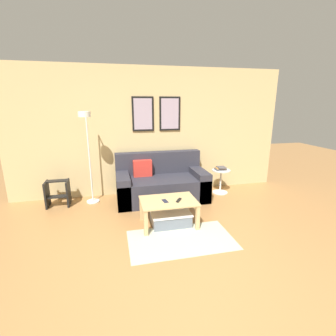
{
  "coord_description": "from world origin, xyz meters",
  "views": [
    {
      "loc": [
        -0.79,
        -1.9,
        1.86
      ],
      "look_at": [
        0.05,
        1.75,
        0.85
      ],
      "focal_mm": 26.0,
      "sensor_mm": 36.0,
      "label": 1
    }
  ],
  "objects_px": {
    "cell_phone": "(165,201)",
    "step_stool": "(58,193)",
    "book_stack": "(221,168)",
    "couch": "(161,184)",
    "floor_lamp": "(87,141)",
    "side_table": "(221,179)",
    "storage_bin": "(170,218)",
    "remote_control": "(179,200)",
    "coffee_table": "(168,205)"
  },
  "relations": [
    {
      "from": "remote_control",
      "to": "storage_bin",
      "type": "bearing_deg",
      "value": -177.05
    },
    {
      "from": "couch",
      "to": "book_stack",
      "type": "xyz_separation_m",
      "value": [
        1.28,
        0.04,
        0.23
      ]
    },
    {
      "from": "storage_bin",
      "to": "cell_phone",
      "type": "xyz_separation_m",
      "value": [
        -0.09,
        -0.04,
        0.31
      ]
    },
    {
      "from": "remote_control",
      "to": "step_stool",
      "type": "bearing_deg",
      "value": -178.37
    },
    {
      "from": "storage_bin",
      "to": "floor_lamp",
      "type": "xyz_separation_m",
      "value": [
        -1.25,
        1.06,
        1.1
      ]
    },
    {
      "from": "cell_phone",
      "to": "step_stool",
      "type": "relative_size",
      "value": 0.29
    },
    {
      "from": "coffee_table",
      "to": "cell_phone",
      "type": "xyz_separation_m",
      "value": [
        -0.06,
        -0.03,
        0.08
      ]
    },
    {
      "from": "cell_phone",
      "to": "step_stool",
      "type": "height_order",
      "value": "step_stool"
    },
    {
      "from": "book_stack",
      "to": "step_stool",
      "type": "distance_m",
      "value": 3.22
    },
    {
      "from": "couch",
      "to": "remote_control",
      "type": "relative_size",
      "value": 11.57
    },
    {
      "from": "side_table",
      "to": "cell_phone",
      "type": "distance_m",
      "value": 1.85
    },
    {
      "from": "floor_lamp",
      "to": "step_stool",
      "type": "distance_m",
      "value": 1.13
    },
    {
      "from": "remote_control",
      "to": "book_stack",
      "type": "bearing_deg",
      "value": 77.17
    },
    {
      "from": "floor_lamp",
      "to": "side_table",
      "type": "bearing_deg",
      "value": 1.03
    },
    {
      "from": "coffee_table",
      "to": "remote_control",
      "type": "xyz_separation_m",
      "value": [
        0.15,
        -0.06,
        0.09
      ]
    },
    {
      "from": "storage_bin",
      "to": "step_stool",
      "type": "distance_m",
      "value": 2.2
    },
    {
      "from": "book_stack",
      "to": "storage_bin",
      "type": "bearing_deg",
      "value": -140.46
    },
    {
      "from": "couch",
      "to": "book_stack",
      "type": "relative_size",
      "value": 7.76
    },
    {
      "from": "storage_bin",
      "to": "remote_control",
      "type": "distance_m",
      "value": 0.34
    },
    {
      "from": "couch",
      "to": "cell_phone",
      "type": "bearing_deg",
      "value": -98.3
    },
    {
      "from": "couch",
      "to": "floor_lamp",
      "type": "height_order",
      "value": "floor_lamp"
    },
    {
      "from": "coffee_table",
      "to": "book_stack",
      "type": "distance_m",
      "value": 1.79
    },
    {
      "from": "coffee_table",
      "to": "floor_lamp",
      "type": "xyz_separation_m",
      "value": [
        -1.22,
        1.07,
        0.87
      ]
    },
    {
      "from": "couch",
      "to": "storage_bin",
      "type": "xyz_separation_m",
      "value": [
        -0.07,
        -1.07,
        -0.2
      ]
    },
    {
      "from": "side_table",
      "to": "step_stool",
      "type": "bearing_deg",
      "value": 179.06
    },
    {
      "from": "floor_lamp",
      "to": "side_table",
      "type": "height_order",
      "value": "floor_lamp"
    },
    {
      "from": "remote_control",
      "to": "step_stool",
      "type": "distance_m",
      "value": 2.33
    },
    {
      "from": "book_stack",
      "to": "cell_phone",
      "type": "height_order",
      "value": "book_stack"
    },
    {
      "from": "coffee_table",
      "to": "book_stack",
      "type": "xyz_separation_m",
      "value": [
        1.38,
        1.12,
        0.2
      ]
    },
    {
      "from": "floor_lamp",
      "to": "side_table",
      "type": "relative_size",
      "value": 3.41
    },
    {
      "from": "cell_phone",
      "to": "step_stool",
      "type": "bearing_deg",
      "value": 137.42
    },
    {
      "from": "book_stack",
      "to": "cell_phone",
      "type": "distance_m",
      "value": 1.85
    },
    {
      "from": "cell_phone",
      "to": "step_stool",
      "type": "distance_m",
      "value": 2.14
    },
    {
      "from": "side_table",
      "to": "book_stack",
      "type": "height_order",
      "value": "book_stack"
    },
    {
      "from": "storage_bin",
      "to": "side_table",
      "type": "xyz_separation_m",
      "value": [
        1.36,
        1.1,
        0.2
      ]
    },
    {
      "from": "book_stack",
      "to": "remote_control",
      "type": "height_order",
      "value": "book_stack"
    },
    {
      "from": "cell_phone",
      "to": "couch",
      "type": "bearing_deg",
      "value": 73.22
    },
    {
      "from": "cell_phone",
      "to": "storage_bin",
      "type": "bearing_deg",
      "value": 13.05
    },
    {
      "from": "storage_bin",
      "to": "coffee_table",
      "type": "bearing_deg",
      "value": -163.52
    },
    {
      "from": "book_stack",
      "to": "cell_phone",
      "type": "bearing_deg",
      "value": -141.44
    },
    {
      "from": "couch",
      "to": "coffee_table",
      "type": "height_order",
      "value": "couch"
    },
    {
      "from": "book_stack",
      "to": "step_stool",
      "type": "bearing_deg",
      "value": 179.21
    },
    {
      "from": "floor_lamp",
      "to": "book_stack",
      "type": "distance_m",
      "value": 2.69
    },
    {
      "from": "side_table",
      "to": "step_stool",
      "type": "xyz_separation_m",
      "value": [
        -3.22,
        0.05,
        -0.05
      ]
    },
    {
      "from": "storage_bin",
      "to": "couch",
      "type": "bearing_deg",
      "value": 86.41
    },
    {
      "from": "side_table",
      "to": "cell_phone",
      "type": "bearing_deg",
      "value": -141.82
    },
    {
      "from": "couch",
      "to": "book_stack",
      "type": "height_order",
      "value": "couch"
    },
    {
      "from": "side_table",
      "to": "remote_control",
      "type": "relative_size",
      "value": 3.36
    },
    {
      "from": "side_table",
      "to": "step_stool",
      "type": "height_order",
      "value": "side_table"
    },
    {
      "from": "side_table",
      "to": "coffee_table",
      "type": "bearing_deg",
      "value": -141.34
    }
  ]
}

